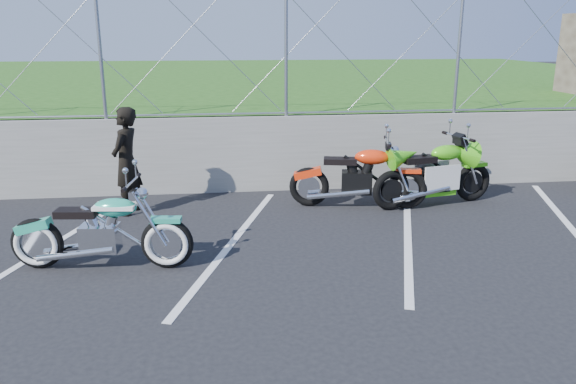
{
  "coord_description": "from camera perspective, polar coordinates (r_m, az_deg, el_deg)",
  "views": [
    {
      "loc": [
        -0.11,
        -6.04,
        2.68
      ],
      "look_at": [
        0.77,
        1.3,
        0.57
      ],
      "focal_mm": 35.0,
      "sensor_mm": 36.0,
      "label": 1
    }
  ],
  "objects": [
    {
      "name": "ground",
      "position": [
        6.61,
        -5.33,
        -8.06
      ],
      "size": [
        90.0,
        90.0,
        0.0
      ],
      "primitive_type": "plane",
      "color": "black",
      "rests_on": "ground"
    },
    {
      "name": "retaining_wall",
      "position": [
        9.76,
        -6.04,
        3.83
      ],
      "size": [
        30.0,
        0.22,
        1.3
      ],
      "primitive_type": "cube",
      "color": "slate",
      "rests_on": "ground"
    },
    {
      "name": "grass_field",
      "position": [
        19.65,
        -6.57,
        9.9
      ],
      "size": [
        30.0,
        20.0,
        1.3
      ],
      "primitive_type": "cube",
      "color": "#224E14",
      "rests_on": "ground"
    },
    {
      "name": "chain_link_fence",
      "position": [
        9.55,
        -6.34,
        13.55
      ],
      "size": [
        28.0,
        0.03,
        2.0
      ],
      "color": "gray",
      "rests_on": "retaining_wall"
    },
    {
      "name": "parking_lines",
      "position": [
        7.65,
        3.49,
        -4.6
      ],
      "size": [
        18.29,
        4.31,
        0.01
      ],
      "color": "silver",
      "rests_on": "ground"
    },
    {
      "name": "cruiser_turquoise",
      "position": [
        6.87,
        -18.22,
        -4.07
      ],
      "size": [
        2.13,
        0.67,
        1.06
      ],
      "rotation": [
        0.0,
        0.0,
        -0.11
      ],
      "color": "black",
      "rests_on": "ground"
    },
    {
      "name": "naked_orange",
      "position": [
        8.87,
        7.32,
        1.31
      ],
      "size": [
        2.15,
        0.73,
        1.08
      ],
      "rotation": [
        0.0,
        0.0,
        -0.21
      ],
      "color": "black",
      "rests_on": "ground"
    },
    {
      "name": "sportbike_green",
      "position": [
        9.22,
        14.75,
        1.57
      ],
      "size": [
        2.12,
        0.75,
        1.11
      ],
      "rotation": [
        0.0,
        0.0,
        0.22
      ],
      "color": "black",
      "rests_on": "ground"
    },
    {
      "name": "person_standing",
      "position": [
        8.76,
        -16.1,
        3.01
      ],
      "size": [
        0.54,
        0.68,
        1.63
      ],
      "primitive_type": "imported",
      "rotation": [
        0.0,
        0.0,
        -1.85
      ],
      "color": "black",
      "rests_on": "ground"
    }
  ]
}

